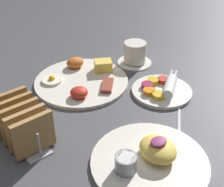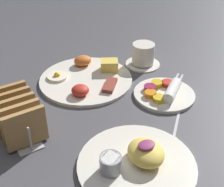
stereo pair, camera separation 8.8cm
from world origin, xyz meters
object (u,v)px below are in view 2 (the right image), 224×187
object	(u,v)px
plate_breakfast	(87,78)
coffee_cup	(143,55)
plate_condiments	(164,93)
plate_foreground	(137,161)
toast_rack	(17,116)

from	to	relation	value
plate_breakfast	coffee_cup	world-z (taller)	coffee_cup
plate_condiments	coffee_cup	distance (m)	0.20
plate_condiments	plate_foreground	size ratio (longest dim) A/B	0.72
plate_condiments	plate_foreground	distance (m)	0.30
plate_breakfast	plate_foreground	world-z (taller)	plate_foreground
toast_rack	coffee_cup	bearing A→B (deg)	14.07
plate_foreground	coffee_cup	xyz separation A→B (m)	(0.30, 0.37, 0.02)
plate_breakfast	plate_foreground	bearing A→B (deg)	-101.96
plate_foreground	toast_rack	bearing A→B (deg)	125.49
plate_condiments	toast_rack	xyz separation A→B (m)	(-0.42, 0.07, 0.04)
plate_foreground	coffee_cup	size ratio (longest dim) A/B	2.22
plate_foreground	toast_rack	distance (m)	0.31
toast_rack	plate_breakfast	bearing A→B (deg)	26.41
plate_breakfast	coffee_cup	size ratio (longest dim) A/B	2.46
toast_rack	coffee_cup	xyz separation A→B (m)	(0.48, 0.12, -0.01)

